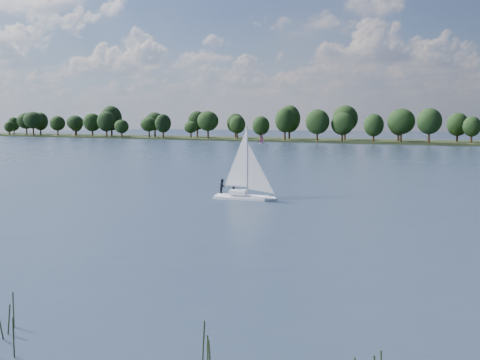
# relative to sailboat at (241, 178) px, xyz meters

# --- Properties ---
(ground) EXTENTS (700.00, 700.00, 0.00)m
(ground) POSITION_rel_sailboat_xyz_m (10.10, 67.35, -2.60)
(ground) COLOR #233342
(ground) RESTS_ON ground
(far_shore) EXTENTS (660.00, 40.00, 1.50)m
(far_shore) POSITION_rel_sailboat_xyz_m (10.10, 179.35, -2.60)
(far_shore) COLOR black
(far_shore) RESTS_ON ground
(sailboat) EXTENTS (7.32, 3.26, 9.31)m
(sailboat) POSITION_rel_sailboat_xyz_m (0.00, 0.00, 0.00)
(sailboat) COLOR white
(sailboat) RESTS_ON ground
(dinghy_pink) EXTENTS (2.98, 2.96, 4.82)m
(dinghy_pink) POSITION_rel_sailboat_xyz_m (-65.15, 138.24, -1.46)
(dinghy_pink) COLOR silver
(dinghy_pink) RESTS_ON ground
(pontoon) EXTENTS (4.08, 2.16, 0.50)m
(pontoon) POSITION_rel_sailboat_xyz_m (-145.10, 161.83, -2.60)
(pontoon) COLOR #585B5D
(pontoon) RESTS_ON ground
(treeline) EXTENTS (562.48, 74.34, 18.67)m
(treeline) POSITION_rel_sailboat_xyz_m (6.69, 175.60, 5.66)
(treeline) COLOR black
(treeline) RESTS_ON ground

